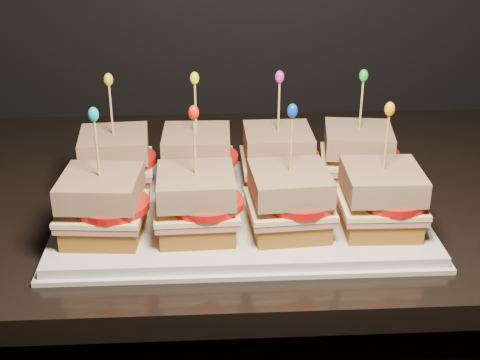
{
  "coord_description": "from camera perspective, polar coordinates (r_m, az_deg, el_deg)",
  "views": [
    {
      "loc": [
        0.33,
        0.82,
        1.34
      ],
      "look_at": [
        0.37,
        1.59,
        0.97
      ],
      "focal_mm": 50.0,
      "sensor_mm": 36.0,
      "label": 1
    }
  ],
  "objects": [
    {
      "name": "sandwich_3_frill",
      "position": [
        0.9,
        10.51,
        8.76
      ],
      "size": [
        0.01,
        0.01,
        0.02
      ],
      "primitive_type": "ellipsoid",
      "color": "green",
      "rests_on": "sandwich_3_pick"
    },
    {
      "name": "sandwich_6_pick",
      "position": [
        0.77,
        4.38,
        2.76
      ],
      "size": [
        0.0,
        0.0,
        0.09
      ],
      "primitive_type": "cylinder",
      "color": "tan",
      "rests_on": "sandwich_6_bread_top"
    },
    {
      "name": "sandwich_0_ham",
      "position": [
        0.93,
        -10.53,
        1.04
      ],
      "size": [
        0.1,
        0.1,
        0.01
      ],
      "primitive_type": "cube",
      "rotation": [
        0.0,
        0.0,
        0.07
      ],
      "color": "#C86562",
      "rests_on": "sandwich_0_bread_bot"
    },
    {
      "name": "sandwich_0_bread_top",
      "position": [
        0.91,
        -10.7,
        3.0
      ],
      "size": [
        0.1,
        0.1,
        0.03
      ],
      "primitive_type": "cube",
      "rotation": [
        0.0,
        0.0,
        0.07
      ],
      "color": "#5D2C13",
      "rests_on": "sandwich_0_tomato"
    },
    {
      "name": "sandwich_7_bread_bot",
      "position": [
        0.83,
        11.75,
        -3.23
      ],
      "size": [
        0.09,
        0.09,
        0.02
      ],
      "primitive_type": "cube",
      "rotation": [
        0.0,
        0.0,
        -0.02
      ],
      "color": "#5A340F",
      "rests_on": "platter"
    },
    {
      "name": "sandwich_4_pick",
      "position": [
        0.78,
        -12.09,
        2.37
      ],
      "size": [
        0.0,
        0.0,
        0.09
      ],
      "primitive_type": "cylinder",
      "color": "tan",
      "rests_on": "sandwich_4_bread_top"
    },
    {
      "name": "sandwich_2_pick",
      "position": [
        0.9,
        3.33,
        6.02
      ],
      "size": [
        0.0,
        0.0,
        0.09
      ],
      "primitive_type": "cylinder",
      "color": "tan",
      "rests_on": "sandwich_2_bread_top"
    },
    {
      "name": "sandwich_3_ham",
      "position": [
        0.94,
        9.92,
        1.49
      ],
      "size": [
        0.11,
        0.11,
        0.01
      ],
      "primitive_type": "cube",
      "rotation": [
        0.0,
        0.0,
        -0.14
      ],
      "color": "#C86562",
      "rests_on": "sandwich_3_bread_bot"
    },
    {
      "name": "sandwich_1_frill",
      "position": [
        0.88,
        -3.9,
        8.67
      ],
      "size": [
        0.01,
        0.01,
        0.02
      ],
      "primitive_type": "ellipsoid",
      "color": "#EEF611",
      "rests_on": "sandwich_1_pick"
    },
    {
      "name": "sandwich_6_cheese",
      "position": [
        0.8,
        4.21,
        -2.04
      ],
      "size": [
        0.11,
        0.1,
        0.01
      ],
      "primitive_type": "cube",
      "rotation": [
        0.0,
        0.0,
        0.07
      ],
      "color": "#F4EBA1",
      "rests_on": "sandwich_6_ham"
    },
    {
      "name": "sandwich_1_bread_bot",
      "position": [
        0.93,
        -3.64,
        0.29
      ],
      "size": [
        0.09,
        0.09,
        0.02
      ],
      "primitive_type": "cube",
      "rotation": [
        0.0,
        0.0,
        -0.03
      ],
      "color": "#5A340F",
      "rests_on": "platter"
    },
    {
      "name": "sandwich_3_tomato",
      "position": [
        0.93,
        10.78,
        2.16
      ],
      "size": [
        0.09,
        0.09,
        0.01
      ],
      "primitive_type": "cylinder",
      "color": "red",
      "rests_on": "sandwich_3_cheese"
    },
    {
      "name": "sandwich_3_bread_bot",
      "position": [
        0.95,
        9.85,
        0.59
      ],
      "size": [
        0.1,
        0.1,
        0.02
      ],
      "primitive_type": "cube",
      "rotation": [
        0.0,
        0.0,
        -0.14
      ],
      "color": "#5A340F",
      "rests_on": "platter"
    },
    {
      "name": "sandwich_5_ham",
      "position": [
        0.8,
        -3.71,
        -2.68
      ],
      "size": [
        0.1,
        0.1,
        0.01
      ],
      "primitive_type": "cube",
      "rotation": [
        0.0,
        0.0,
        0.03
      ],
      "color": "#C86562",
      "rests_on": "sandwich_5_bread_bot"
    },
    {
      "name": "sandwich_1_tomato",
      "position": [
        0.91,
        -2.94,
        1.91
      ],
      "size": [
        0.09,
        0.09,
        0.01
      ],
      "primitive_type": "cylinder",
      "color": "red",
      "rests_on": "sandwich_1_cheese"
    },
    {
      "name": "sandwich_6_ham",
      "position": [
        0.81,
        4.2,
        -2.48
      ],
      "size": [
        0.1,
        0.1,
        0.01
      ],
      "primitive_type": "cube",
      "rotation": [
        0.0,
        0.0,
        0.07
      ],
      "color": "#C86562",
      "rests_on": "sandwich_6_bread_bot"
    },
    {
      "name": "sandwich_7_ham",
      "position": [
        0.83,
        11.85,
        -2.24
      ],
      "size": [
        0.1,
        0.1,
        0.01
      ],
      "primitive_type": "cube",
      "rotation": [
        0.0,
        0.0,
        -0.02
      ],
      "color": "#C86562",
      "rests_on": "sandwich_7_bread_bot"
    },
    {
      "name": "sandwich_5_pick",
      "position": [
        0.77,
        -3.88,
        2.59
      ],
      "size": [
        0.0,
        0.0,
        0.09
      ],
      "primitive_type": "cylinder",
      "color": "tan",
      "rests_on": "sandwich_5_bread_top"
    },
    {
      "name": "sandwich_3_bread_top",
      "position": [
        0.93,
        10.08,
        3.42
      ],
      "size": [
        0.1,
        0.1,
        0.03
      ],
      "primitive_type": "cube",
      "rotation": [
        0.0,
        0.0,
        -0.14
      ],
      "color": "#5D2C13",
      "rests_on": "sandwich_3_tomato"
    },
    {
      "name": "sandwich_2_frill",
      "position": [
        0.88,
        3.4,
        8.78
      ],
      "size": [
        0.01,
        0.01,
        0.02
      ],
      "primitive_type": "ellipsoid",
      "color": "#D525BC",
      "rests_on": "sandwich_2_pick"
    },
    {
      "name": "sandwich_4_bread_bot",
      "position": [
        0.82,
        -11.49,
        -3.83
      ],
      "size": [
        0.1,
        0.1,
        0.02
      ],
      "primitive_type": "cube",
      "rotation": [
        0.0,
        0.0,
        -0.08
      ],
      "color": "#5A340F",
      "rests_on": "platter"
    },
    {
      "name": "sandwich_2_bread_top",
      "position": [
        0.91,
        3.26,
        3.33
      ],
      "size": [
        0.09,
        0.09,
        0.03
      ],
      "primitive_type": "cube",
      "rotation": [
        0.0,
        0.0,
        0.01
      ],
      "color": "#5D2C13",
      "rests_on": "sandwich_2_tomato"
    },
    {
      "name": "sandwich_5_bread_top",
      "position": [
        0.78,
        -3.78,
        -0.46
      ],
      "size": [
        0.09,
        0.09,
        0.03
      ],
      "primitive_type": "cube",
      "rotation": [
        0.0,
        0.0,
        0.03
      ],
      "color": "#5D2C13",
      "rests_on": "sandwich_5_tomato"
    },
    {
      "name": "sandwich_0_bread_bot",
      "position": [
        0.93,
        -10.45,
        0.13
      ],
      "size": [
        0.09,
        0.09,
        0.02
      ],
      "primitive_type": "cube",
      "rotation": [
        0.0,
        0.0,
        0.07
      ],
      "color": "#5A340F",
      "rests_on": "platter"
    },
    {
      "name": "sandwich_0_frill",
      "position": [
        0.89,
        -11.16,
        8.42
      ],
      "size": [
        0.01,
        0.01,
        0.02
      ],
      "primitive_type": "ellipsoid",
      "color": "yellow",
      "rests_on": "sandwich_0_pick"
    },
    {
      "name": "sandwich_2_bread_bot",
      "position": [
        0.93,
        3.19,
        0.45
      ],
      "size": [
        0.09,
        0.09,
        0.02
      ],
      "primitive_type": "cube",
      "rotation": [
        0.0,
        0.0,
        0.01
      ],
      "color": "#5A340F",
      "rests_on": "platter"
    },
    {
      "name": "sandwich_4_frill",
      "position": [
        0.76,
        -12.4,
        5.5
      ],
      "size": [
        0.01,
        0.01,
        0.02
      ],
      "primitive_type": "ellipsoid",
      "color": "#0AA3B7",
      "rests_on": "sandwich_4_pick"
    },
    {
      "name": "sandwich_6_frill",
      "position": [
        0.76,
        4.49,
        5.91
      ],
      "size": [
        0.01,
        0.01,
        0.02
      ],
      "primitive_type": "ellipsoid",
      "color": "#063CD9",
      "rests_on": "sandwich_6_pick"
    },
    {
      "name": "sandwich_7_cheese",
      "position": [
        0.82,
        11.89,
        -1.81
      ],
      "size": [
        0.1,
        0.1,
        0.01
      ],
      "primitive_type": "cube",
      "rotation": [
        0.0,
        0.0,
        -0.02
      ],
      "color": "#F4EBA1",
      "rests_on": "sandwich_7_ham"
    },
    {
      "name": "sandwich_3_cheese",
      "position": [
        0.94,
        9.95,
        1.88
      ],
      "size": [
        0.11,
        0.11,
        0.01
      ],
      "primitive_type": "cube",
      "rotation": [
        0.0,
        0.0,
        -0.14
      ],
      "color": "#F4EBA1",
      "rests_on": "sandwich_3_ham"
    },
    {
      "name": "sandwich_6_bread_bot",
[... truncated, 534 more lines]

